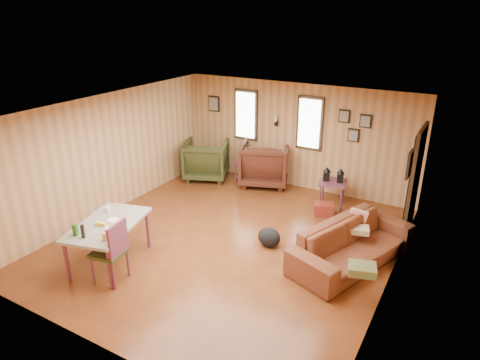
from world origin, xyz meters
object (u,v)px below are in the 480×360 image
(end_table, at_px, (247,169))
(side_table, at_px, (333,180))
(sofa, at_px, (353,238))
(recliner_green, at_px, (206,158))
(dining_table, at_px, (107,227))
(recliner_brown, at_px, (265,162))

(end_table, bearing_deg, side_table, -7.10)
(side_table, bearing_deg, sofa, -62.71)
(recliner_green, distance_m, dining_table, 4.02)
(recliner_brown, xyz_separation_m, side_table, (1.79, -0.41, 0.03))
(sofa, bearing_deg, recliner_brown, 70.35)
(sofa, bearing_deg, end_table, 75.75)
(recliner_brown, bearing_deg, sofa, 120.10)
(sofa, xyz_separation_m, dining_table, (-3.42, -1.99, 0.21))
(sofa, relative_size, dining_table, 1.44)
(sofa, xyz_separation_m, recliner_green, (-4.18, 1.95, 0.06))
(end_table, distance_m, dining_table, 4.19)
(sofa, height_order, dining_table, dining_table)
(recliner_green, relative_size, dining_table, 0.64)
(dining_table, bearing_deg, recliner_green, 86.31)
(end_table, bearing_deg, recliner_green, -167.38)
(side_table, distance_m, dining_table, 4.60)
(recliner_green, height_order, end_table, recliner_green)
(recliner_green, relative_size, end_table, 1.64)
(recliner_brown, height_order, dining_table, recliner_brown)
(sofa, bearing_deg, dining_table, 140.51)
(sofa, height_order, side_table, sofa)
(sofa, relative_size, recliner_green, 2.26)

